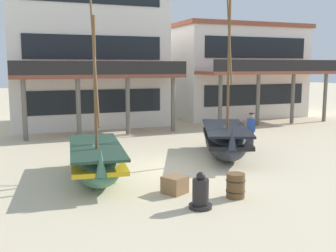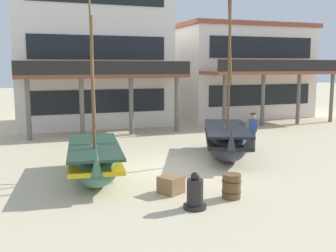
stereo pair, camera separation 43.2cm
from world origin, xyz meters
name	(u,v)px [view 2 (the right image)]	position (x,y,z in m)	size (l,w,h in m)	color
ground_plane	(177,168)	(0.00, 0.00, 0.00)	(120.00, 120.00, 0.00)	beige
fishing_boat_near_left	(94,160)	(-3.10, -0.41, 0.63)	(2.24, 4.83, 5.95)	#427056
fishing_boat_centre_large	(226,140)	(2.52, 0.96, 0.70)	(3.45, 5.08, 6.66)	#2D333D
fisherman_by_hull	(253,133)	(4.09, 1.51, 0.83)	(0.42, 0.38, 1.68)	#33333D
capstan_winch	(195,194)	(-1.13, -4.15, 0.39)	(0.61, 0.61, 0.97)	black
wooden_barrel	(231,186)	(0.16, -3.75, 0.35)	(0.56, 0.56, 0.70)	brown
cargo_crate	(171,185)	(-1.27, -2.73, 0.25)	(0.60, 0.60, 0.50)	olive
harbor_building_main	(90,50)	(-0.98, 12.87, 4.71)	(9.61, 8.94, 9.43)	white
harbor_building_annex	(240,71)	(10.06, 13.08, 3.32)	(9.63, 8.79, 6.62)	white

